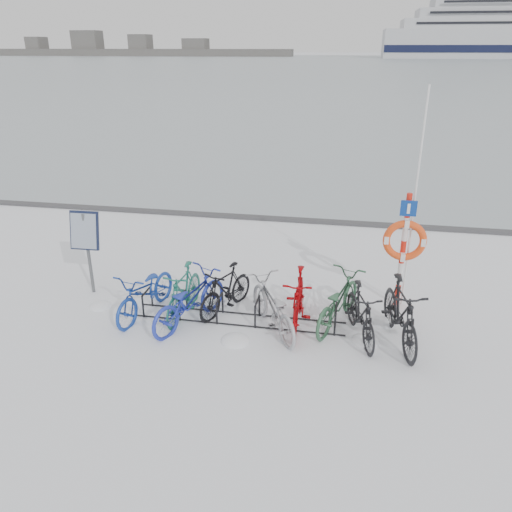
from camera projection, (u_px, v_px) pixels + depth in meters
name	position (u px, v px, depth m)	size (l,w,h in m)	color
ground	(239.00, 320.00, 9.41)	(900.00, 900.00, 0.00)	white
ice_sheet	(350.00, 63.00, 149.80)	(400.00, 298.00, 0.02)	#AAB7C0
quay_edge	(282.00, 219.00, 14.73)	(400.00, 0.25, 0.10)	#3F3F42
bike_rack	(238.00, 311.00, 9.34)	(4.00, 0.48, 0.46)	black
info_board	(85.00, 235.00, 9.97)	(0.60, 0.24, 1.77)	#595B5E
lifebuoy_station	(405.00, 241.00, 9.35)	(0.80, 0.23, 4.18)	red
shoreline	(120.00, 50.00, 264.55)	(180.00, 12.00, 9.50)	#4A4A4A
bike_0	(146.00, 290.00, 9.47)	(0.65, 1.85, 0.97)	#173998
bike_1	(184.00, 290.00, 9.45)	(0.47, 1.67, 1.00)	#1C6555
bike_2	(189.00, 298.00, 9.14)	(0.67, 1.93, 1.01)	#2233AC
bike_3	(226.00, 288.00, 9.58)	(0.45, 1.58, 0.95)	black
bike_4	(272.00, 305.00, 8.93)	(0.65, 1.86, 0.97)	#9D9EA4
bike_5	(298.00, 298.00, 9.06)	(0.51, 1.79, 1.07)	#8D0306
bike_6	(338.00, 299.00, 9.14)	(0.65, 1.86, 0.98)	#2D593C
bike_7	(361.00, 312.00, 8.68)	(0.47, 1.65, 0.99)	black
bike_8	(401.00, 312.00, 8.51)	(0.55, 1.94, 1.16)	black
snow_drifts	(260.00, 323.00, 9.30)	(5.93, 1.97, 0.18)	white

